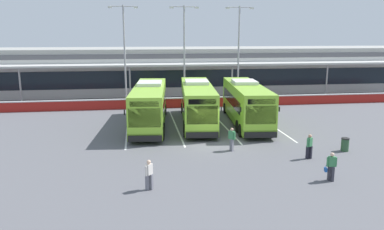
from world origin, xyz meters
name	(u,v)px	position (x,y,z in m)	size (l,w,h in m)	color
ground_plane	(213,144)	(0.00, 0.00, 0.00)	(200.00, 200.00, 0.00)	#56565B
terminal_building	(176,70)	(0.00, 26.91, 3.01)	(70.00, 13.00, 6.00)	silver
red_barrier_wall	(187,102)	(0.00, 14.50, 0.56)	(60.00, 0.40, 1.10)	maroon
coach_bus_leftmost	(150,106)	(-4.34, 6.39, 1.79)	(3.86, 12.33, 3.78)	#8CC633
coach_bus_left_centre	(197,104)	(-0.10, 6.76, 1.79)	(3.86, 12.33, 3.78)	#8CC633
coach_bus_centre	(246,104)	(4.21, 6.19, 1.79)	(3.86, 12.33, 3.78)	#8CC633
bay_stripe_far_west	(127,128)	(-6.30, 6.00, 0.00)	(0.14, 13.00, 0.01)	silver
bay_stripe_west	(176,126)	(-2.10, 6.00, 0.00)	(0.14, 13.00, 0.01)	silver
bay_stripe_mid_west	(223,124)	(2.10, 6.00, 0.00)	(0.14, 13.00, 0.01)	silver
bay_stripe_centre	(268,123)	(6.30, 6.00, 0.00)	(0.14, 13.00, 0.01)	silver
pedestrian_with_handbag	(331,166)	(5.03, -7.85, 0.86)	(0.64, 0.41, 1.62)	#33333D
pedestrian_in_dark_coat	(309,146)	(5.53, -4.07, 0.87)	(0.50, 0.38, 1.62)	black
pedestrian_child	(149,174)	(-4.88, -7.69, 0.87)	(0.42, 0.46, 1.62)	slate
pedestrian_near_bin	(232,138)	(0.99, -1.68, 0.87)	(0.42, 0.47, 1.62)	slate
lamp_post_west	(125,49)	(-6.65, 17.41, 6.29)	(3.24, 0.28, 11.00)	#9E9EA3
lamp_post_centre	(184,48)	(0.03, 17.12, 6.29)	(3.24, 0.28, 11.00)	#9E9EA3
lamp_post_east	(239,48)	(6.36, 17.13, 6.29)	(3.24, 0.28, 11.00)	#9E9EA3
litter_bin	(345,144)	(8.70, -2.87, 0.47)	(0.54, 0.54, 0.93)	#2D5133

